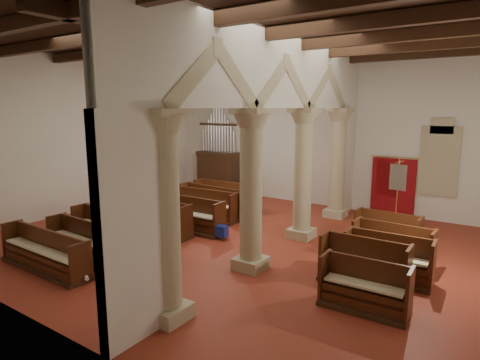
% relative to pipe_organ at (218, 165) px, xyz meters
% --- Properties ---
extents(floor, '(14.00, 14.00, 0.00)m').
position_rel_pipe_organ_xyz_m(floor, '(4.50, -5.50, -1.37)').
color(floor, maroon).
rests_on(floor, ground).
extents(ceiling, '(14.00, 14.00, 0.00)m').
position_rel_pipe_organ_xyz_m(ceiling, '(4.50, -5.50, 4.63)').
color(ceiling, '#321C10').
rests_on(ceiling, wall_back).
extents(wall_back, '(14.00, 0.02, 6.00)m').
position_rel_pipe_organ_xyz_m(wall_back, '(4.50, 0.50, 1.63)').
color(wall_back, silver).
rests_on(wall_back, floor).
extents(wall_front, '(14.00, 0.02, 6.00)m').
position_rel_pipe_organ_xyz_m(wall_front, '(4.50, -11.50, 1.63)').
color(wall_front, silver).
rests_on(wall_front, floor).
extents(wall_left, '(0.02, 12.00, 6.00)m').
position_rel_pipe_organ_xyz_m(wall_left, '(-2.50, -5.50, 1.63)').
color(wall_left, silver).
rests_on(wall_left, floor).
extents(ceiling_beams, '(13.80, 11.80, 0.30)m').
position_rel_pipe_organ_xyz_m(ceiling_beams, '(4.50, -5.50, 4.45)').
color(ceiling_beams, '#3A1E12').
rests_on(ceiling_beams, wall_back).
extents(arcade, '(0.90, 11.90, 6.00)m').
position_rel_pipe_organ_xyz_m(arcade, '(6.30, -5.50, 2.19)').
color(arcade, tan).
rests_on(arcade, floor).
extents(window_back, '(1.00, 0.03, 2.20)m').
position_rel_pipe_organ_xyz_m(window_back, '(9.50, 0.48, 0.83)').
color(window_back, '#33745C').
rests_on(window_back, wall_back).
extents(pipe_organ, '(2.10, 0.85, 4.40)m').
position_rel_pipe_organ_xyz_m(pipe_organ, '(0.00, 0.00, 0.00)').
color(pipe_organ, '#3A1E12').
rests_on(pipe_organ, floor).
extents(lectern, '(0.64, 0.67, 1.32)m').
position_rel_pipe_organ_xyz_m(lectern, '(1.77, -0.01, -0.82)').
color(lectern, '#3D2B13').
rests_on(lectern, floor).
extents(dossal_curtain, '(1.80, 0.07, 2.17)m').
position_rel_pipe_organ_xyz_m(dossal_curtain, '(8.00, 0.42, -0.21)').
color(dossal_curtain, maroon).
rests_on(dossal_curtain, floor).
extents(processional_banner, '(0.55, 0.70, 2.43)m').
position_rel_pipe_organ_xyz_m(processional_banner, '(8.59, -1.56, -0.57)').
color(processional_banner, '#3A1E12').
rests_on(processional_banner, floor).
extents(hymnal_box_a, '(0.33, 0.29, 0.30)m').
position_rel_pipe_organ_xyz_m(hymnal_box_a, '(4.15, -9.28, -1.12)').
color(hymnal_box_a, navy).
rests_on(hymnal_box_a, floor).
extents(hymnal_box_b, '(0.32, 0.27, 0.30)m').
position_rel_pipe_organ_xyz_m(hymnal_box_b, '(3.07, -8.35, -1.12)').
color(hymnal_box_b, '#163C97').
rests_on(hymnal_box_b, floor).
extents(hymnal_box_c, '(0.37, 0.32, 0.34)m').
position_rel_pipe_organ_xyz_m(hymnal_box_c, '(4.29, -5.54, -1.10)').
color(hymnal_box_c, navy).
rests_on(hymnal_box_c, floor).
extents(tube_heater_a, '(0.94, 0.46, 0.10)m').
position_rel_pipe_organ_xyz_m(tube_heater_a, '(3.23, -9.78, -1.21)').
color(tube_heater_a, silver).
rests_on(tube_heater_a, floor).
extents(tube_heater_b, '(1.01, 0.39, 0.10)m').
position_rel_pipe_organ_xyz_m(tube_heater_b, '(2.46, -8.47, -1.21)').
color(tube_heater_b, silver).
rests_on(tube_heater_b, floor).
extents(nave_pew_0, '(3.19, 0.71, 1.01)m').
position_rel_pipe_organ_xyz_m(nave_pew_0, '(1.98, -9.99, -1.04)').
color(nave_pew_0, '#3A1E12').
rests_on(nave_pew_0, floor).
extents(nave_pew_1, '(3.08, 0.84, 1.06)m').
position_rel_pipe_organ_xyz_m(nave_pew_1, '(2.39, -9.02, -1.02)').
color(nave_pew_1, '#3A1E12').
rests_on(nave_pew_1, floor).
extents(nave_pew_2, '(3.02, 0.75, 1.09)m').
position_rel_pipe_organ_xyz_m(nave_pew_2, '(1.97, -7.89, -1.01)').
color(nave_pew_2, '#3A1E12').
rests_on(nave_pew_2, floor).
extents(nave_pew_3, '(3.22, 0.89, 1.07)m').
position_rel_pipe_organ_xyz_m(nave_pew_3, '(2.06, -7.01, -1.02)').
color(nave_pew_3, '#3A1E12').
rests_on(nave_pew_3, floor).
extents(nave_pew_4, '(2.79, 0.78, 1.12)m').
position_rel_pipe_organ_xyz_m(nave_pew_4, '(2.11, -6.29, -1.00)').
color(nave_pew_4, '#3A1E12').
rests_on(nave_pew_4, floor).
extents(nave_pew_5, '(3.20, 0.79, 1.12)m').
position_rel_pipe_organ_xyz_m(nave_pew_5, '(2.53, -5.41, -1.00)').
color(nave_pew_5, '#3A1E12').
rests_on(nave_pew_5, floor).
extents(nave_pew_6, '(3.39, 0.94, 1.09)m').
position_rel_pipe_organ_xyz_m(nave_pew_6, '(2.02, -4.05, -1.01)').
color(nave_pew_6, '#3A1E12').
rests_on(nave_pew_6, floor).
extents(nave_pew_7, '(3.17, 0.92, 1.07)m').
position_rel_pipe_organ_xyz_m(nave_pew_7, '(2.22, -3.30, -1.02)').
color(nave_pew_7, '#3A1E12').
rests_on(nave_pew_7, floor).
extents(nave_pew_8, '(2.80, 0.75, 1.12)m').
position_rel_pipe_organ_xyz_m(nave_pew_8, '(2.20, -2.46, -1.00)').
color(nave_pew_8, '#3A1E12').
rests_on(nave_pew_8, floor).
extents(aisle_pew_0, '(1.79, 0.75, 1.05)m').
position_rel_pipe_organ_xyz_m(aisle_pew_0, '(9.36, -7.52, -1.01)').
color(aisle_pew_0, '#3A1E12').
rests_on(aisle_pew_0, floor).
extents(aisle_pew_1, '(2.00, 0.74, 1.11)m').
position_rel_pipe_organ_xyz_m(aisle_pew_1, '(8.99, -6.36, -1.00)').
color(aisle_pew_1, '#3A1E12').
rests_on(aisle_pew_1, floor).
extents(aisle_pew_2, '(2.04, 0.81, 1.11)m').
position_rel_pipe_organ_xyz_m(aisle_pew_2, '(9.38, -5.73, -1.00)').
color(aisle_pew_2, '#3A1E12').
rests_on(aisle_pew_2, floor).
extents(aisle_pew_3, '(2.04, 0.82, 1.11)m').
position_rel_pipe_organ_xyz_m(aisle_pew_3, '(9.25, -4.78, -1.00)').
color(aisle_pew_3, '#3A1E12').
rests_on(aisle_pew_3, floor).
extents(aisle_pew_4, '(1.86, 0.81, 1.09)m').
position_rel_pipe_organ_xyz_m(aisle_pew_4, '(8.82, -3.58, -1.00)').
color(aisle_pew_4, '#3A1E12').
rests_on(aisle_pew_4, floor).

